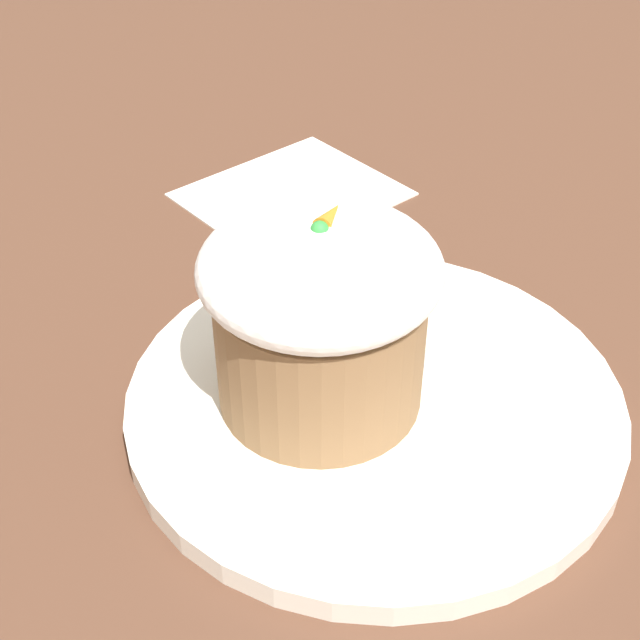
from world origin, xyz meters
TOP-DOWN VIEW (x-y plane):
  - ground_plane at (0.00, 0.00)m, footprint 4.00×4.00m
  - dessert_plate at (0.00, 0.00)m, footprint 0.24×0.24m
  - carrot_cake at (-0.01, 0.02)m, footprint 0.11×0.11m
  - spoon at (0.02, -0.01)m, footprint 0.11×0.08m
  - paper_napkin at (0.18, 0.12)m, footprint 0.17×0.16m

SIDE VIEW (x-z plane):
  - ground_plane at x=0.00m, z-range 0.00..0.00m
  - paper_napkin at x=0.18m, z-range 0.00..0.00m
  - dessert_plate at x=0.00m, z-range 0.00..0.01m
  - spoon at x=0.02m, z-range 0.01..0.02m
  - carrot_cake at x=-0.01m, z-range 0.01..0.11m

